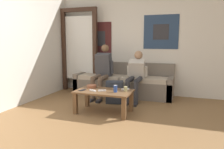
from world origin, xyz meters
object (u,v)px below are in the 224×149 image
(couch, at_px, (123,84))
(game_controller_near_left, at_px, (102,91))
(coffee_table, at_px, (104,95))
(person_seated_teen, at_px, (136,74))
(pillar_candle, at_px, (126,89))
(person_seated_adult, at_px, (102,69))
(backpack, at_px, (114,93))
(cell_phone, at_px, (82,90))
(drink_can_blue, at_px, (115,89))
(ceramic_bowl, at_px, (92,86))
(game_controller_far_center, at_px, (93,90))
(game_controller_near_right, at_px, (125,89))

(couch, height_order, game_controller_near_left, couch)
(coffee_table, bearing_deg, couch, 91.80)
(coffee_table, relative_size, person_seated_teen, 0.94)
(couch, xyz_separation_m, pillar_candle, (0.43, -1.31, 0.18))
(person_seated_adult, relative_size, backpack, 2.63)
(person_seated_teen, height_order, cell_phone, person_seated_teen)
(coffee_table, distance_m, drink_can_blue, 0.28)
(ceramic_bowl, relative_size, game_controller_near_left, 1.35)
(pillar_candle, distance_m, game_controller_near_left, 0.43)
(game_controller_far_center, bearing_deg, backpack, 78.47)
(couch, height_order, pillar_candle, couch)
(couch, relative_size, game_controller_far_center, 16.27)
(person_seated_teen, relative_size, game_controller_near_right, 8.13)
(pillar_candle, bearing_deg, game_controller_far_center, -161.65)
(drink_can_blue, height_order, game_controller_near_right, drink_can_blue)
(pillar_candle, bearing_deg, couch, 108.35)
(coffee_table, xyz_separation_m, person_seated_teen, (0.35, 1.04, 0.26))
(couch, distance_m, person_seated_adult, 0.65)
(person_seated_teen, bearing_deg, ceramic_bowl, -127.06)
(coffee_table, xyz_separation_m, game_controller_near_right, (0.35, 0.20, 0.09))
(person_seated_adult, height_order, game_controller_near_left, person_seated_adult)
(couch, bearing_deg, ceramic_bowl, -102.37)
(cell_phone, bearing_deg, backpack, 65.08)
(coffee_table, height_order, game_controller_near_left, game_controller_near_left)
(person_seated_adult, relative_size, person_seated_teen, 1.13)
(person_seated_adult, height_order, backpack, person_seated_adult)
(drink_can_blue, distance_m, cell_phone, 0.62)
(game_controller_near_left, bearing_deg, person_seated_teen, 71.72)
(person_seated_teen, distance_m, backpack, 0.65)
(couch, xyz_separation_m, drink_can_blue, (0.28, -1.44, 0.20))
(cell_phone, bearing_deg, person_seated_teen, 57.84)
(person_seated_teen, height_order, game_controller_near_right, person_seated_teen)
(person_seated_adult, bearing_deg, drink_can_blue, -57.79)
(game_controller_near_right, xyz_separation_m, cell_phone, (-0.73, -0.32, -0.01))
(person_seated_teen, bearing_deg, game_controller_near_right, -90.01)
(cell_phone, bearing_deg, person_seated_adult, 93.50)
(couch, bearing_deg, person_seated_teen, -41.47)
(game_controller_far_center, distance_m, cell_phone, 0.20)
(pillar_candle, bearing_deg, person_seated_adult, 131.01)
(pillar_candle, height_order, game_controller_far_center, pillar_candle)
(couch, height_order, backpack, couch)
(couch, relative_size, game_controller_near_right, 17.71)
(backpack, bearing_deg, cell_phone, -114.92)
(coffee_table, bearing_deg, backpack, 91.42)
(coffee_table, relative_size, pillar_candle, 10.32)
(ceramic_bowl, distance_m, game_controller_far_center, 0.30)
(couch, bearing_deg, cell_phone, -102.41)
(person_seated_teen, relative_size, drink_can_blue, 8.79)
(game_controller_near_left, relative_size, cell_phone, 0.95)
(couch, height_order, game_controller_near_right, couch)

